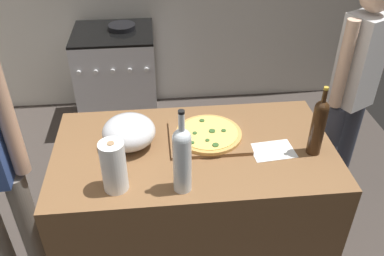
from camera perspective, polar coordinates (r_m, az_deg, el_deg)
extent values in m
cube|color=#3F3833|center=(3.15, -4.56, -8.84)|extent=(4.16, 3.31, 0.02)
cube|color=brown|center=(2.35, 0.25, -11.63)|extent=(1.40, 0.77, 0.92)
cube|color=brown|center=(2.10, 2.33, -1.27)|extent=(0.40, 0.32, 0.02)
cylinder|color=tan|center=(2.08, 2.34, -0.85)|extent=(0.34, 0.34, 0.02)
cylinder|color=#EAC660|center=(2.08, 2.35, -0.60)|extent=(0.30, 0.30, 0.00)
cylinder|color=#335926|center=(2.16, 1.41, 1.04)|extent=(0.03, 0.03, 0.01)
cylinder|color=#335926|center=(2.09, 4.44, -0.37)|extent=(0.02, 0.02, 0.01)
cylinder|color=#335926|center=(1.99, 3.31, -2.38)|extent=(0.03, 0.03, 0.01)
cylinder|color=#335926|center=(2.00, 0.05, -2.07)|extent=(0.02, 0.02, 0.01)
cylinder|color=#335926|center=(2.08, 2.82, -0.42)|extent=(0.03, 0.03, 0.01)
cylinder|color=#335926|center=(2.06, 0.39, -0.72)|extent=(0.02, 0.02, 0.01)
cylinder|color=#335926|center=(2.02, 2.17, -1.72)|extent=(0.02, 0.02, 0.01)
cylinder|color=#B2B2B7|center=(2.08, -8.61, -2.28)|extent=(0.11, 0.11, 0.01)
ellipsoid|color=silver|center=(2.03, -8.80, -0.54)|extent=(0.26, 0.26, 0.16)
cylinder|color=white|center=(1.77, -10.86, -5.29)|extent=(0.11, 0.11, 0.24)
cylinder|color=#997551|center=(1.77, -10.87, -5.24)|extent=(0.03, 0.03, 0.25)
cylinder|color=#331E0F|center=(2.02, 17.07, -0.37)|extent=(0.07, 0.07, 0.26)
sphere|color=#331E0F|center=(1.96, 17.71, 2.70)|extent=(0.07, 0.07, 0.07)
cylinder|color=#331E0F|center=(1.93, 18.01, 4.16)|extent=(0.02, 0.02, 0.08)
cylinder|color=gold|center=(1.91, 18.24, 5.29)|extent=(0.02, 0.02, 0.01)
cylinder|color=silver|center=(1.73, -1.37, -5.07)|extent=(0.08, 0.08, 0.27)
sphere|color=silver|center=(1.64, -1.44, -1.42)|extent=(0.08, 0.08, 0.08)
cylinder|color=silver|center=(1.60, -1.47, 0.64)|extent=(0.03, 0.03, 0.10)
cylinder|color=black|center=(1.57, -1.50, 2.26)|extent=(0.03, 0.03, 0.01)
cube|color=white|center=(2.06, 11.20, -3.12)|extent=(0.22, 0.17, 0.00)
cube|color=#B7B7BC|center=(3.73, -10.31, 6.66)|extent=(0.67, 0.59, 0.86)
cube|color=black|center=(3.55, -11.06, 12.92)|extent=(0.67, 0.59, 0.02)
cylinder|color=silver|center=(3.39, -15.54, 7.45)|extent=(0.04, 0.02, 0.04)
cylinder|color=silver|center=(3.36, -13.28, 7.63)|extent=(0.04, 0.02, 0.04)
cylinder|color=silver|center=(3.35, -10.99, 7.80)|extent=(0.04, 0.02, 0.04)
cylinder|color=silver|center=(3.34, -8.69, 7.96)|extent=(0.04, 0.02, 0.04)
cylinder|color=silver|center=(3.33, -6.37, 8.11)|extent=(0.04, 0.02, 0.04)
cylinder|color=black|center=(3.57, -9.78, 13.74)|extent=(0.23, 0.23, 0.04)
cylinder|color=slate|center=(2.43, -21.37, -13.85)|extent=(0.11, 0.11, 0.85)
cylinder|color=tan|center=(1.95, -24.44, 1.34)|extent=(0.08, 0.08, 0.61)
cylinder|color=#383D4C|center=(3.13, 20.77, -2.20)|extent=(0.11, 0.11, 0.78)
cylinder|color=#383D4C|center=(2.99, 18.38, -3.49)|extent=(0.11, 0.11, 0.78)
cube|color=silver|center=(2.72, 22.40, 8.62)|extent=(0.28, 0.28, 0.58)
cylinder|color=beige|center=(2.84, 24.35, 9.49)|extent=(0.08, 0.08, 0.56)
cylinder|color=beige|center=(2.60, 20.43, 8.23)|extent=(0.08, 0.08, 0.56)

